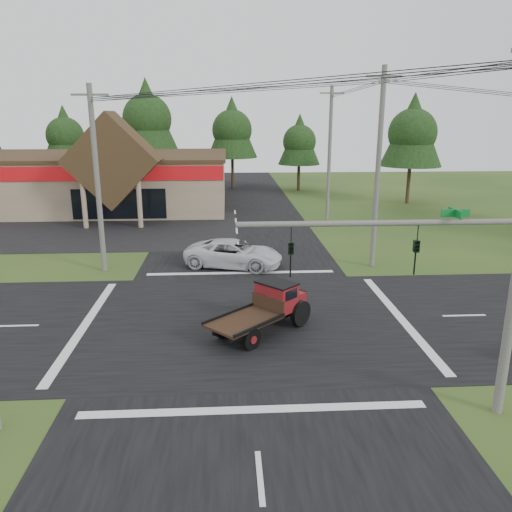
{
  "coord_description": "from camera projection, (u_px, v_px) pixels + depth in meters",
  "views": [
    {
      "loc": [
        -0.71,
        -20.56,
        8.81
      ],
      "look_at": [
        0.65,
        2.85,
        2.2
      ],
      "focal_mm": 35.0,
      "sensor_mm": 36.0,
      "label": 1
    }
  ],
  "objects": [
    {
      "name": "utility_pole_n",
      "position": [
        329.0,
        153.0,
        42.22
      ],
      "size": [
        2.0,
        0.3,
        11.2
      ],
      "color": "#595651",
      "rests_on": "ground"
    },
    {
      "name": "tree_row_d",
      "position": [
        232.0,
        128.0,
        60.54
      ],
      "size": [
        6.16,
        6.16,
        11.11
      ],
      "color": "#332316",
      "rests_on": "ground"
    },
    {
      "name": "parking_apron",
      "position": [
        61.0,
        230.0,
        39.66
      ],
      "size": [
        28.0,
        14.0,
        0.02
      ],
      "primitive_type": "cube",
      "color": "black",
      "rests_on": "ground"
    },
    {
      "name": "tree_row_e",
      "position": [
        299.0,
        140.0,
        59.43
      ],
      "size": [
        5.04,
        5.04,
        9.09
      ],
      "color": "#332316",
      "rests_on": "ground"
    },
    {
      "name": "ground",
      "position": [
        245.0,
        321.0,
        22.19
      ],
      "size": [
        120.0,
        120.0,
        0.0
      ],
      "primitive_type": "plane",
      "color": "#274619",
      "rests_on": "ground"
    },
    {
      "name": "utility_pole_ne",
      "position": [
        378.0,
        168.0,
        28.72
      ],
      "size": [
        2.0,
        0.3,
        11.5
      ],
      "color": "#595651",
      "rests_on": "ground"
    },
    {
      "name": "cvs_building",
      "position": [
        74.0,
        179.0,
        48.97
      ],
      "size": [
        30.4,
        18.2,
        9.19
      ],
      "color": "gray",
      "rests_on": "ground"
    },
    {
      "name": "tree_row_c",
      "position": [
        147.0,
        116.0,
        58.66
      ],
      "size": [
        7.28,
        7.28,
        13.13
      ],
      "color": "#332316",
      "rests_on": "ground"
    },
    {
      "name": "tree_side_ne",
      "position": [
        413.0,
        130.0,
        50.02
      ],
      "size": [
        6.16,
        6.16,
        11.11
      ],
      "color": "#332316",
      "rests_on": "ground"
    },
    {
      "name": "white_pickup",
      "position": [
        234.0,
        254.0,
        30.02
      ],
      "size": [
        6.35,
        4.22,
        1.62
      ],
      "primitive_type": "imported",
      "rotation": [
        0.0,
        0.0,
        1.29
      ],
      "color": "silver",
      "rests_on": "ground"
    },
    {
      "name": "road_ns",
      "position": [
        245.0,
        321.0,
        22.19
      ],
      "size": [
        12.0,
        120.0,
        0.02
      ],
      "primitive_type": "cube",
      "color": "black",
      "rests_on": "ground"
    },
    {
      "name": "road_ew",
      "position": [
        245.0,
        321.0,
        22.19
      ],
      "size": [
        120.0,
        12.0,
        0.02
      ],
      "primitive_type": "cube",
      "color": "black",
      "rests_on": "ground"
    },
    {
      "name": "antique_flatbed_truck",
      "position": [
        261.0,
        310.0,
        20.74
      ],
      "size": [
        4.81,
        4.71,
        2.04
      ],
      "primitive_type": null,
      "rotation": [
        0.0,
        0.0,
        -0.81
      ],
      "color": "#600F0D",
      "rests_on": "ground"
    },
    {
      "name": "traffic_signal_mast",
      "position": [
        459.0,
        277.0,
        14.11
      ],
      "size": [
        8.12,
        0.24,
        7.0
      ],
      "color": "#595651",
      "rests_on": "ground"
    },
    {
      "name": "utility_pole_nw",
      "position": [
        97.0,
        179.0,
        27.97
      ],
      "size": [
        2.0,
        0.3,
        10.5
      ],
      "color": "#595651",
      "rests_on": "ground"
    },
    {
      "name": "tree_row_b",
      "position": [
        65.0,
        134.0,
        59.61
      ],
      "size": [
        5.6,
        5.6,
        10.1
      ],
      "color": "#332316",
      "rests_on": "ground"
    }
  ]
}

